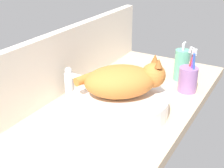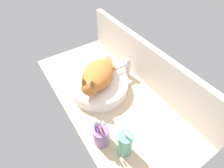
# 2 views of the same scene
# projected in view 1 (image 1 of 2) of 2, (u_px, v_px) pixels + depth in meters

# --- Properties ---
(ground_plane) EXTENTS (1.11, 0.54, 0.04)m
(ground_plane) POSITION_uv_depth(u_px,v_px,m) (122.00, 106.00, 1.22)
(ground_plane) COLOR #D1B28E
(backsplash_panel) EXTENTS (1.11, 0.04, 0.26)m
(backsplash_panel) POSITION_uv_depth(u_px,v_px,m) (68.00, 59.00, 1.27)
(backsplash_panel) COLOR silver
(backsplash_panel) RESTS_ON ground_plane
(sink_basin) EXTENTS (0.35, 0.35, 0.07)m
(sink_basin) POSITION_uv_depth(u_px,v_px,m) (120.00, 104.00, 1.12)
(sink_basin) COLOR white
(sink_basin) RESTS_ON ground_plane
(cat) EXTENTS (0.29, 0.30, 0.14)m
(cat) POSITION_uv_depth(u_px,v_px,m) (124.00, 80.00, 1.09)
(cat) COLOR #CC7533
(cat) RESTS_ON sink_basin
(faucet) EXTENTS (0.04, 0.12, 0.14)m
(faucet) POSITION_uv_depth(u_px,v_px,m) (71.00, 83.00, 1.19)
(faucet) COLOR silver
(faucet) RESTS_ON ground_plane
(soap_dispenser) EXTENTS (0.06, 0.06, 0.17)m
(soap_dispenser) POSITION_uv_depth(u_px,v_px,m) (181.00, 65.00, 1.37)
(soap_dispenser) COLOR #60B793
(soap_dispenser) RESTS_ON ground_plane
(toothbrush_cup) EXTENTS (0.08, 0.08, 0.19)m
(toothbrush_cup) POSITION_uv_depth(u_px,v_px,m) (188.00, 79.00, 1.27)
(toothbrush_cup) COLOR #996BA8
(toothbrush_cup) RESTS_ON ground_plane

